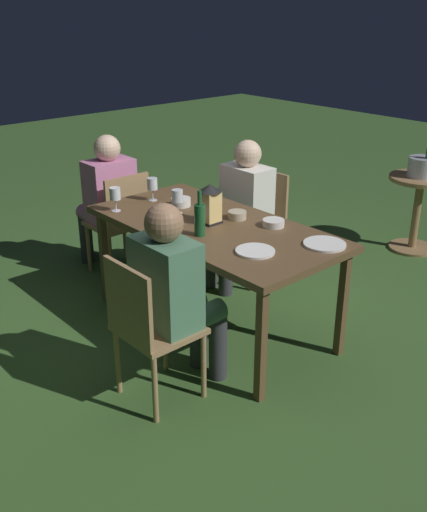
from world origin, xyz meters
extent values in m
plane|color=#385B28|center=(0.00, 0.00, 0.00)|extent=(16.00, 16.00, 0.00)
cube|color=brown|center=(0.00, 0.00, 0.74)|extent=(1.75, 0.87, 0.04)
cube|color=brown|center=(-0.81, -0.36, 0.36)|extent=(0.05, 0.05, 0.71)
cube|color=brown|center=(0.81, -0.36, 0.36)|extent=(0.05, 0.05, 0.71)
cube|color=brown|center=(-0.81, 0.36, 0.36)|extent=(0.05, 0.05, 0.71)
cube|color=brown|center=(0.81, 0.36, 0.36)|extent=(0.05, 0.05, 0.71)
cube|color=#9E7A51|center=(1.20, 0.00, 0.43)|extent=(0.40, 0.42, 0.03)
cube|color=#9E7A51|center=(1.01, 0.00, 0.66)|extent=(0.03, 0.40, 0.42)
cylinder|color=#9E7A51|center=(1.37, 0.18, 0.21)|extent=(0.03, 0.03, 0.42)
cylinder|color=#9E7A51|center=(1.37, -0.18, 0.21)|extent=(0.03, 0.03, 0.42)
cylinder|color=#9E7A51|center=(1.03, 0.18, 0.21)|extent=(0.03, 0.03, 0.42)
cylinder|color=#9E7A51|center=(1.03, -0.18, 0.21)|extent=(0.03, 0.03, 0.42)
cube|color=#C675A3|center=(1.26, 0.00, 0.70)|extent=(0.24, 0.38, 0.50)
sphere|color=beige|center=(1.26, 0.00, 1.04)|extent=(0.21, 0.21, 0.21)
cylinder|color=#C675A3|center=(1.40, 0.09, 0.46)|extent=(0.36, 0.13, 0.13)
cylinder|color=#C675A3|center=(1.40, -0.09, 0.46)|extent=(0.36, 0.13, 0.13)
cylinder|color=#333338|center=(1.56, 0.09, 0.23)|extent=(0.11, 0.11, 0.45)
cylinder|color=#333338|center=(1.56, -0.09, 0.23)|extent=(0.11, 0.11, 0.45)
cube|color=#9E7A51|center=(-0.39, 0.75, 0.43)|extent=(0.42, 0.40, 0.03)
cube|color=#9E7A51|center=(-0.39, 0.94, 0.66)|extent=(0.40, 0.03, 0.42)
cylinder|color=#9E7A51|center=(-0.21, 0.58, 0.21)|extent=(0.03, 0.03, 0.42)
cylinder|color=#9E7A51|center=(-0.57, 0.58, 0.21)|extent=(0.03, 0.03, 0.42)
cylinder|color=#9E7A51|center=(-0.21, 0.92, 0.21)|extent=(0.03, 0.03, 0.42)
cylinder|color=#9E7A51|center=(-0.57, 0.92, 0.21)|extent=(0.03, 0.03, 0.42)
cube|color=#4C7A5B|center=(-0.39, 0.69, 0.70)|extent=(0.38, 0.24, 0.50)
sphere|color=#997051|center=(-0.39, 0.69, 1.04)|extent=(0.21, 0.21, 0.21)
cylinder|color=#4C7A5B|center=(-0.30, 0.55, 0.46)|extent=(0.13, 0.36, 0.13)
cylinder|color=#4C7A5B|center=(-0.48, 0.55, 0.46)|extent=(0.13, 0.36, 0.13)
cylinder|color=#333338|center=(-0.30, 0.39, 0.23)|extent=(0.11, 0.11, 0.45)
cylinder|color=#333338|center=(-0.48, 0.39, 0.23)|extent=(0.11, 0.11, 0.45)
cube|color=#9E7A51|center=(0.39, -0.75, 0.43)|extent=(0.42, 0.40, 0.03)
cube|color=#9E7A51|center=(0.39, -0.94, 0.66)|extent=(0.40, 0.02, 0.42)
cylinder|color=#9E7A51|center=(0.21, -0.58, 0.21)|extent=(0.03, 0.03, 0.42)
cylinder|color=#9E7A51|center=(0.57, -0.58, 0.21)|extent=(0.03, 0.03, 0.42)
cylinder|color=#9E7A51|center=(0.21, -0.92, 0.21)|extent=(0.03, 0.03, 0.42)
cylinder|color=#9E7A51|center=(0.57, -0.92, 0.21)|extent=(0.03, 0.03, 0.42)
cube|color=white|center=(0.39, -0.69, 0.70)|extent=(0.38, 0.24, 0.50)
sphere|color=beige|center=(0.39, -0.69, 1.04)|extent=(0.21, 0.21, 0.21)
cylinder|color=white|center=(0.30, -0.55, 0.46)|extent=(0.13, 0.36, 0.13)
cylinder|color=white|center=(0.48, -0.55, 0.46)|extent=(0.13, 0.36, 0.13)
cylinder|color=#333338|center=(0.30, -0.39, 0.23)|extent=(0.11, 0.11, 0.45)
cylinder|color=#333338|center=(0.48, -0.39, 0.23)|extent=(0.11, 0.11, 0.45)
cube|color=black|center=(0.03, 0.00, 0.77)|extent=(0.12, 0.12, 0.01)
cube|color=#F9D17A|center=(0.03, 0.00, 0.87)|extent=(0.11, 0.11, 0.20)
cone|color=black|center=(0.03, 0.00, 1.00)|extent=(0.15, 0.15, 0.05)
cylinder|color=#195128|center=(-0.10, 0.20, 0.86)|extent=(0.07, 0.07, 0.20)
cylinder|color=#195128|center=(-0.10, 0.20, 1.00)|extent=(0.03, 0.03, 0.09)
cylinder|color=silver|center=(0.67, 0.00, 0.76)|extent=(0.06, 0.06, 0.00)
cylinder|color=silver|center=(0.67, 0.00, 0.80)|extent=(0.01, 0.01, 0.08)
cylinder|color=silver|center=(0.67, 0.00, 0.89)|extent=(0.08, 0.08, 0.08)
cylinder|color=maroon|center=(0.67, 0.00, 0.86)|extent=(0.07, 0.07, 0.03)
cylinder|color=silver|center=(0.65, 0.33, 0.76)|extent=(0.06, 0.06, 0.00)
cylinder|color=silver|center=(0.65, 0.33, 0.80)|extent=(0.01, 0.01, 0.08)
cylinder|color=silver|center=(0.65, 0.33, 0.89)|extent=(0.08, 0.08, 0.08)
cylinder|color=maroon|center=(0.65, 0.33, 0.86)|extent=(0.07, 0.07, 0.03)
cylinder|color=silver|center=(0.32, 0.04, 0.76)|extent=(0.06, 0.06, 0.00)
cylinder|color=silver|center=(0.32, 0.04, 0.80)|extent=(0.01, 0.01, 0.08)
cylinder|color=silver|center=(0.32, 0.04, 0.89)|extent=(0.08, 0.08, 0.08)
cylinder|color=maroon|center=(0.32, 0.04, 0.86)|extent=(0.07, 0.07, 0.03)
cylinder|color=white|center=(0.20, 0.23, 0.77)|extent=(0.22, 0.22, 0.01)
cylinder|color=white|center=(-0.71, -0.26, 0.77)|extent=(0.26, 0.26, 0.01)
cylinder|color=white|center=(-0.51, 0.13, 0.77)|extent=(0.23, 0.23, 0.01)
cylinder|color=silver|center=(0.44, -0.08, 0.79)|extent=(0.14, 0.14, 0.06)
cylinder|color=#424C1E|center=(0.44, -0.08, 0.80)|extent=(0.12, 0.12, 0.02)
cylinder|color=#BCAD8E|center=(-0.03, -0.19, 0.79)|extent=(0.12, 0.12, 0.05)
cylinder|color=tan|center=(-0.03, -0.19, 0.80)|extent=(0.11, 0.11, 0.02)
cylinder|color=silver|center=(-0.29, -0.26, 0.78)|extent=(0.14, 0.14, 0.05)
cylinder|color=#477533|center=(-0.29, -0.26, 0.79)|extent=(0.12, 0.12, 0.01)
cylinder|color=#937047|center=(-0.16, -2.30, 0.67)|extent=(0.55, 0.55, 0.03)
cylinder|color=#937047|center=(-0.16, -2.30, 0.33)|extent=(0.07, 0.07, 0.65)
cylinder|color=#937047|center=(-0.16, -2.30, 0.01)|extent=(0.41, 0.41, 0.02)
cylinder|color=#B2B7BF|center=(-0.16, -2.30, 0.77)|extent=(0.26, 0.26, 0.17)
cylinder|color=white|center=(-0.16, -2.30, 0.81)|extent=(0.23, 0.23, 0.04)
camera|label=1|loc=(-2.73, 2.42, 2.11)|focal=41.64mm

